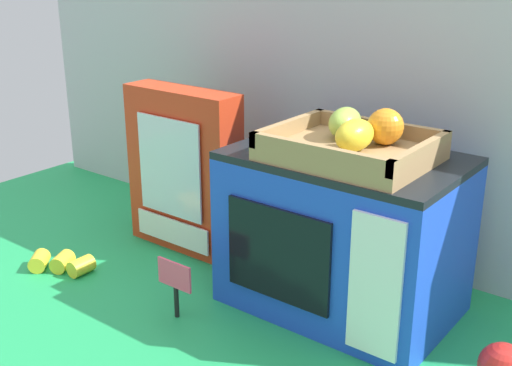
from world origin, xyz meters
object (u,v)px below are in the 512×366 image
object	(u,v)px
toy_microwave	(343,233)
price_sign	(175,281)
cookie_set_box	(183,171)
loose_toy_banana	(61,263)
food_groups_crate	(354,143)

from	to	relation	value
toy_microwave	price_sign	bearing A→B (deg)	-133.94
cookie_set_box	loose_toy_banana	world-z (taller)	cookie_set_box
food_groups_crate	price_sign	xyz separation A→B (m)	(-0.21, -0.19, -0.22)
cookie_set_box	loose_toy_banana	bearing A→B (deg)	-116.40
toy_microwave	loose_toy_banana	bearing A→B (deg)	-155.91
food_groups_crate	cookie_set_box	world-z (taller)	food_groups_crate
toy_microwave	food_groups_crate	xyz separation A→B (m)	(0.02, -0.01, 0.16)
food_groups_crate	loose_toy_banana	xyz separation A→B (m)	(-0.49, -0.20, -0.28)
cookie_set_box	price_sign	distance (m)	0.29
loose_toy_banana	toy_microwave	bearing A→B (deg)	24.09
cookie_set_box	loose_toy_banana	distance (m)	0.29
toy_microwave	food_groups_crate	bearing A→B (deg)	-32.97
cookie_set_box	loose_toy_banana	size ratio (longest dim) A/B	2.62
toy_microwave	cookie_set_box	world-z (taller)	cookie_set_box
food_groups_crate	cookie_set_box	distance (m)	0.41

